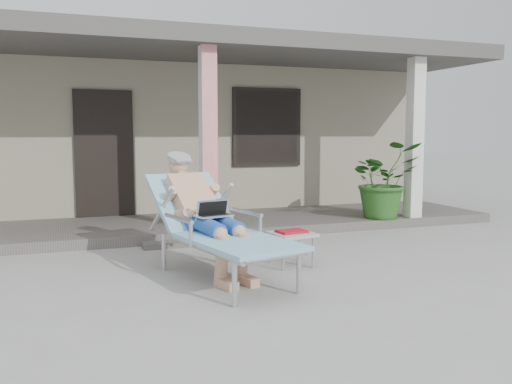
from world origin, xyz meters
name	(u,v)px	position (x,y,z in m)	size (l,w,h in m)	color
ground	(261,276)	(0.00, 0.00, 0.00)	(60.00, 60.00, 0.00)	#9E9E99
house	(157,127)	(0.00, 6.50, 1.67)	(10.40, 5.40, 3.30)	gray
porch_deck	(195,225)	(0.00, 3.00, 0.07)	(10.00, 2.00, 0.15)	#605B56
porch_overhang	(194,51)	(0.00, 2.95, 2.79)	(10.00, 2.30, 2.85)	silver
porch_step	(215,241)	(0.00, 1.85, 0.04)	(2.00, 0.30, 0.07)	#605B56
lounger	(210,195)	(-0.49, 0.24, 0.88)	(1.30, 2.27, 1.43)	#B7B7BC
side_table	(292,236)	(0.50, 0.32, 0.35)	(0.53, 0.53, 0.42)	#A8A8A4
potted_palm	(383,180)	(2.99, 2.25, 0.78)	(1.13, 0.98, 1.26)	#26591E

